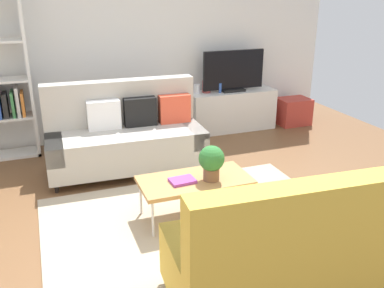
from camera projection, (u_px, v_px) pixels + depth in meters
name	position (u px, v px, depth m)	size (l,w,h in m)	color
ground_plane	(200.00, 218.00, 4.29)	(7.68, 7.68, 0.00)	brown
wall_far	(131.00, 40.00, 6.24)	(6.40, 0.12, 2.90)	white
area_rug	(197.00, 226.00, 4.14)	(2.90, 2.20, 0.01)	tan
couch_beige	(126.00, 135.00, 5.30)	(1.93, 0.91, 1.10)	#B2ADA3
couch_green	(302.00, 249.00, 3.02)	(1.95, 0.96, 1.10)	gold
coffee_table	(195.00, 181.00, 4.20)	(1.10, 0.56, 0.42)	#B7844C
tv_console	(232.00, 110.00, 6.83)	(1.40, 0.44, 0.64)	silver
tv	(233.00, 72.00, 6.59)	(1.00, 0.20, 0.64)	black
storage_trunk	(293.00, 111.00, 7.13)	(0.52, 0.40, 0.44)	#B2382D
potted_plant	(212.00, 161.00, 4.09)	(0.25, 0.25, 0.35)	brown
table_book_0	(182.00, 181.00, 4.11)	(0.24, 0.18, 0.03)	purple
vase_0	(197.00, 89.00, 6.54)	(0.10, 0.10, 0.14)	silver
vase_1	(206.00, 87.00, 6.59)	(0.13, 0.13, 0.18)	#B24C4C
bottle_0	(220.00, 88.00, 6.58)	(0.04, 0.04, 0.15)	#3359B2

